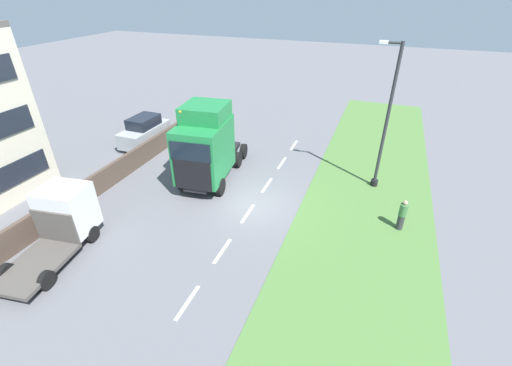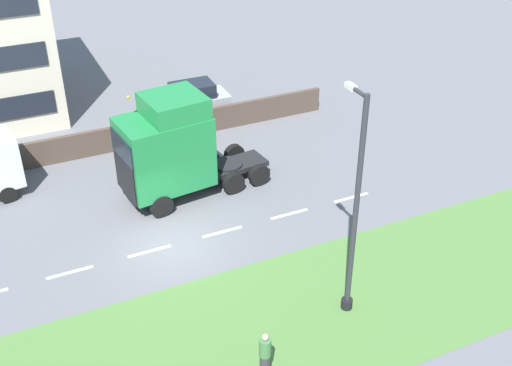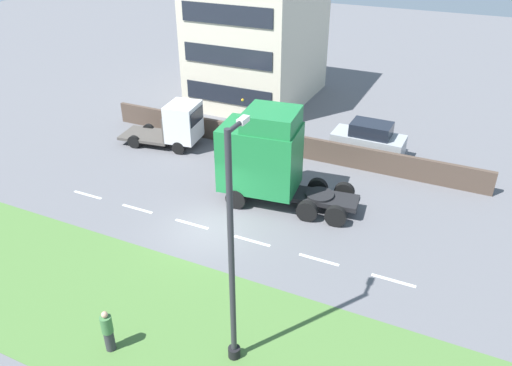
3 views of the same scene
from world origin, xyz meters
name	(u,v)px [view 1 (image 1 of 3)]	position (x,y,z in m)	size (l,w,h in m)	color
ground_plane	(254,205)	(0.00, 0.00, 0.00)	(120.00, 120.00, 0.00)	slate
grass_verge	(362,228)	(-6.00, 0.00, 0.01)	(7.00, 44.00, 0.01)	#4C7538
lane_markings	(258,198)	(0.00, -0.70, 0.00)	(0.16, 17.80, 0.00)	white
boundary_wall	(122,168)	(9.00, 0.00, 0.68)	(0.25, 24.00, 1.35)	#4C3D33
lorry_cab	(206,146)	(3.53, -1.33, 2.48)	(3.37, 7.15, 5.09)	black
flatbed_truck	(63,218)	(7.11, 6.16, 1.50)	(2.81, 5.33, 2.87)	silver
parked_car	(145,131)	(10.76, -4.86, 1.05)	(2.02, 4.26, 2.18)	#9EA3A8
lamp_post	(384,128)	(-6.16, -4.61, 3.80)	(1.33, 0.42, 8.37)	black
pedestrian	(402,215)	(-7.74, -0.62, 0.84)	(0.39, 0.39, 1.71)	#333338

